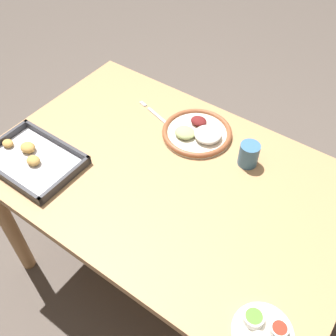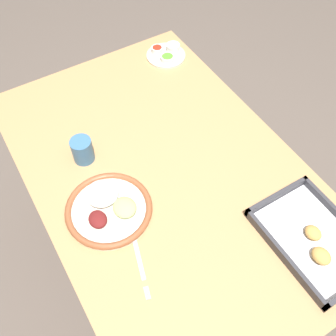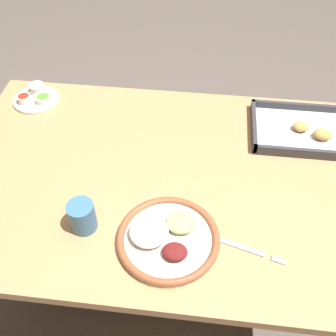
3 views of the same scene
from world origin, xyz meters
name	(u,v)px [view 2 (image 2 of 3)]	position (x,y,z in m)	size (l,w,h in m)	color
ground_plane	(167,259)	(0.00, 0.00, 0.00)	(8.00, 8.00, 0.00)	#564C44
dining_table	(166,188)	(0.00, 0.00, 0.60)	(1.25, 0.81, 0.70)	#AD7F51
dinner_plate	(108,208)	(0.03, -0.22, 0.72)	(0.26, 0.26, 0.05)	beige
fork	(139,258)	(0.21, -0.22, 0.71)	(0.21, 0.07, 0.00)	#B2B2B7
saucer_plate	(167,54)	(-0.49, 0.29, 0.72)	(0.16, 0.16, 0.04)	beige
baking_tray	(315,241)	(0.43, 0.23, 0.71)	(0.33, 0.23, 0.04)	#333338
drinking_cup	(82,150)	(-0.18, -0.20, 0.75)	(0.07, 0.07, 0.09)	#38668E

